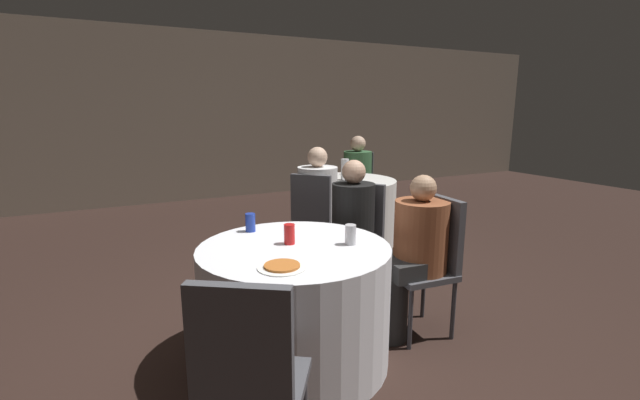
% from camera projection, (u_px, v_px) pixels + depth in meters
% --- Properties ---
extents(ground_plane, '(16.00, 16.00, 0.00)m').
position_uv_depth(ground_plane, '(314.00, 351.00, 2.77)').
color(ground_plane, black).
extents(wall_back, '(16.00, 0.06, 2.80)m').
position_uv_depth(wall_back, '(175.00, 117.00, 7.02)').
color(wall_back, '#7A6B5B').
rests_on(wall_back, ground_plane).
extents(table_near, '(1.15, 1.15, 0.74)m').
position_uv_depth(table_near, '(295.00, 304.00, 2.61)').
color(table_near, silver).
rests_on(table_near, ground_plane).
extents(table_far, '(1.18, 1.18, 0.74)m').
position_uv_depth(table_far, '(344.00, 211.00, 4.99)').
color(table_far, white).
rests_on(table_far, ground_plane).
extents(chair_near_northeast, '(0.56, 0.56, 0.96)m').
position_uv_depth(chair_near_northeast, '(358.00, 232.00, 3.44)').
color(chair_near_northeast, '#47474C').
rests_on(chair_near_northeast, ground_plane).
extents(chair_near_east, '(0.44, 0.43, 0.96)m').
position_uv_depth(chair_near_east, '(432.00, 254.00, 2.93)').
color(chair_near_east, '#47474C').
rests_on(chair_near_east, ground_plane).
extents(chair_near_southwest, '(0.55, 0.55, 0.96)m').
position_uv_depth(chair_near_southwest, '(248.00, 373.00, 1.61)').
color(chair_near_southwest, '#47474C').
rests_on(chair_near_southwest, ground_plane).
extents(chair_far_northeast, '(0.56, 0.56, 0.96)m').
position_uv_depth(chair_far_northeast, '(358.00, 181.00, 5.90)').
color(chair_far_northeast, '#47474C').
rests_on(chair_far_northeast, ground_plane).
extents(chair_far_southwest, '(0.57, 0.57, 0.96)m').
position_uv_depth(chair_far_southwest, '(314.00, 215.00, 4.02)').
color(chair_far_southwest, '#47474C').
rests_on(chair_far_southwest, ground_plane).
extents(person_floral_shirt, '(0.52, 0.37, 1.12)m').
position_uv_depth(person_floral_shirt, '(411.00, 255.00, 2.87)').
color(person_floral_shirt, '#282828').
rests_on(person_floral_shirt, ground_plane).
extents(person_black_shirt, '(0.48, 0.45, 1.16)m').
position_uv_depth(person_black_shirt, '(349.00, 235.00, 3.29)').
color(person_black_shirt, '#4C4238').
rests_on(person_black_shirt, ground_plane).
extents(person_white_shirt, '(0.51, 0.51, 1.19)m').
position_uv_depth(person_white_shirt, '(320.00, 205.00, 4.15)').
color(person_white_shirt, '#282828').
rests_on(person_white_shirt, ground_plane).
extents(person_green_jacket, '(0.50, 0.51, 1.19)m').
position_uv_depth(person_green_jacket, '(357.00, 179.00, 5.74)').
color(person_green_jacket, '#33384C').
rests_on(person_green_jacket, ground_plane).
extents(pizza_plate_near, '(0.26, 0.26, 0.02)m').
position_uv_depth(pizza_plate_near, '(282.00, 266.00, 2.19)').
color(pizza_plate_near, white).
rests_on(pizza_plate_near, table_near).
extents(soda_can_silver, '(0.07, 0.07, 0.12)m').
position_uv_depth(soda_can_silver, '(350.00, 235.00, 2.56)').
color(soda_can_silver, silver).
rests_on(soda_can_silver, table_near).
extents(soda_can_red, '(0.07, 0.07, 0.12)m').
position_uv_depth(soda_can_red, '(289.00, 234.00, 2.57)').
color(soda_can_red, red).
rests_on(soda_can_red, table_near).
extents(soda_can_blue, '(0.07, 0.07, 0.12)m').
position_uv_depth(soda_can_blue, '(250.00, 223.00, 2.83)').
color(soda_can_blue, '#1E38A5').
rests_on(soda_can_blue, table_near).
extents(bottle_far, '(0.09, 0.09, 0.24)m').
position_uv_depth(bottle_far, '(345.00, 169.00, 4.88)').
color(bottle_far, white).
rests_on(bottle_far, table_far).
extents(cup_far, '(0.08, 0.08, 0.09)m').
position_uv_depth(cup_far, '(346.00, 171.00, 5.32)').
color(cup_far, red).
rests_on(cup_far, table_far).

